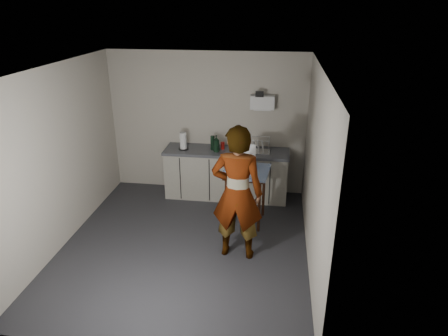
# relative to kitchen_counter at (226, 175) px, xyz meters

# --- Properties ---
(ground) EXTENTS (4.00, 4.00, 0.00)m
(ground) POSITION_rel_kitchen_counter_xyz_m (-0.40, -1.70, -0.43)
(ground) COLOR #2A2A2F
(ground) RESTS_ON ground
(wall_back) EXTENTS (3.60, 0.02, 2.60)m
(wall_back) POSITION_rel_kitchen_counter_xyz_m (-0.40, 0.29, 0.87)
(wall_back) COLOR beige
(wall_back) RESTS_ON ground
(wall_right) EXTENTS (0.02, 4.00, 2.60)m
(wall_right) POSITION_rel_kitchen_counter_xyz_m (1.39, -1.70, 0.87)
(wall_right) COLOR beige
(wall_right) RESTS_ON ground
(wall_left) EXTENTS (0.02, 4.00, 2.60)m
(wall_left) POSITION_rel_kitchen_counter_xyz_m (-2.19, -1.70, 0.87)
(wall_left) COLOR beige
(wall_left) RESTS_ON ground
(ceiling) EXTENTS (3.60, 4.00, 0.01)m
(ceiling) POSITION_rel_kitchen_counter_xyz_m (-0.40, -1.70, 2.17)
(ceiling) COLOR white
(ceiling) RESTS_ON wall_back
(kitchen_counter) EXTENTS (2.24, 0.62, 0.91)m
(kitchen_counter) POSITION_rel_kitchen_counter_xyz_m (0.00, 0.00, 0.00)
(kitchen_counter) COLOR black
(kitchen_counter) RESTS_ON ground
(wall_shelf) EXTENTS (0.42, 0.18, 0.37)m
(wall_shelf) POSITION_rel_kitchen_counter_xyz_m (0.60, 0.22, 1.32)
(wall_shelf) COLOR white
(wall_shelf) RESTS_ON ground
(side_table) EXTENTS (0.77, 0.77, 0.92)m
(side_table) POSITION_rel_kitchen_counter_xyz_m (0.43, -0.88, 0.37)
(side_table) COLOR #3A1A0D
(side_table) RESTS_ON ground
(standing_man) EXTENTS (0.73, 0.50, 1.94)m
(standing_man) POSITION_rel_kitchen_counter_xyz_m (0.39, -1.82, 0.54)
(standing_man) COLOR #B2A593
(standing_man) RESTS_ON ground
(soap_bottle) EXTENTS (0.15, 0.15, 0.31)m
(soap_bottle) POSITION_rel_kitchen_counter_xyz_m (-0.17, -0.11, 0.64)
(soap_bottle) COLOR black
(soap_bottle) RESTS_ON kitchen_counter
(soda_can) EXTENTS (0.07, 0.07, 0.13)m
(soda_can) POSITION_rel_kitchen_counter_xyz_m (-0.08, 0.06, 0.55)
(soda_can) COLOR red
(soda_can) RESTS_ON kitchen_counter
(dark_bottle) EXTENTS (0.08, 0.08, 0.26)m
(dark_bottle) POSITION_rel_kitchen_counter_xyz_m (-0.25, -0.00, 0.61)
(dark_bottle) COLOR black
(dark_bottle) RESTS_ON kitchen_counter
(paper_towel) EXTENTS (0.18, 0.18, 0.31)m
(paper_towel) POSITION_rel_kitchen_counter_xyz_m (-0.78, -0.05, 0.63)
(paper_towel) COLOR black
(paper_towel) RESTS_ON kitchen_counter
(dish_rack) EXTENTS (0.37, 0.28, 0.26)m
(dish_rack) POSITION_rel_kitchen_counter_xyz_m (0.58, -0.02, 0.54)
(dish_rack) COLOR silver
(dish_rack) RESTS_ON kitchen_counter
(bakery_box) EXTENTS (0.33, 0.34, 0.38)m
(bakery_box) POSITION_rel_kitchen_counter_xyz_m (0.40, -0.81, 0.58)
(bakery_box) COLOR white
(bakery_box) RESTS_ON side_table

